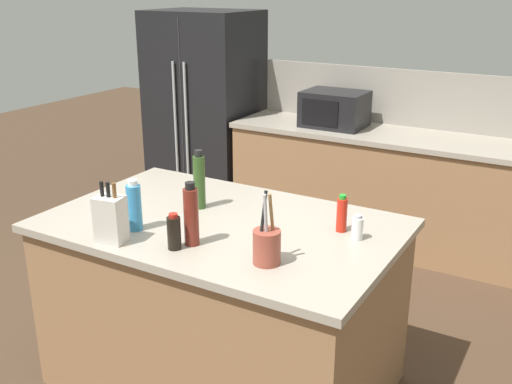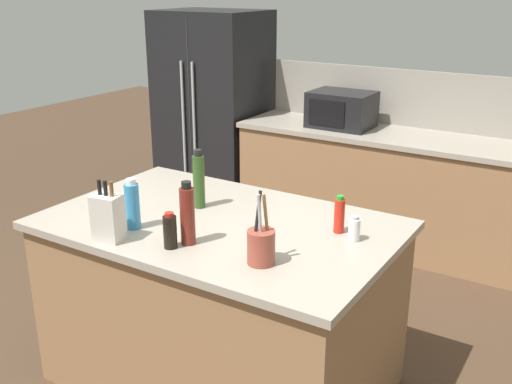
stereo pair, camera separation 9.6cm
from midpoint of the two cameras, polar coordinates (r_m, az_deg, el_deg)
name	(u,v)px [view 2 (the right image)]	position (r m, az deg, el deg)	size (l,w,h in m)	color
ground_plane	(223,378)	(3.47, -2.36, -17.30)	(14.00, 14.00, 0.00)	#473323
back_counter_run	(410,194)	(4.93, 15.04, -0.18)	(2.89, 0.66, 0.94)	#936B47
wall_backsplash	(431,101)	(5.05, 16.83, 8.33)	(2.85, 0.03, 0.46)	gray
kitchen_island	(221,303)	(3.21, -2.48, -10.55)	(1.75, 1.11, 0.94)	#936B47
refrigerator	(213,111)	(5.69, -3.58, 7.69)	(0.94, 0.75, 1.83)	black
microwave	(342,109)	(4.97, 8.71, 7.77)	(0.50, 0.39, 0.29)	black
knife_block	(108,217)	(2.82, -12.97, -2.36)	(0.15, 0.12, 0.29)	beige
utensil_crock	(261,246)	(2.54, 1.58, -5.13)	(0.12, 0.12, 0.32)	brown
olive_oil_bottle	(199,180)	(3.15, -4.59, 1.10)	(0.06, 0.06, 0.32)	#2D4C1E
salt_shaker	(354,229)	(2.81, 10.31, -3.51)	(0.06, 0.06, 0.12)	silver
soy_sauce_bottle	(170,231)	(2.70, -7.18, -3.74)	(0.06, 0.06, 0.17)	black
dish_soap_bottle	(132,205)	(2.93, -10.77, -1.25)	(0.07, 0.07, 0.25)	#3384BC
hot_sauce_bottle	(339,215)	(2.88, 8.90, -2.20)	(0.05, 0.05, 0.19)	red
vinegar_bottle	(187,215)	(2.71, -5.54, -2.19)	(0.07, 0.07, 0.30)	maroon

